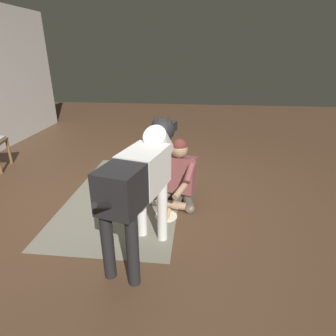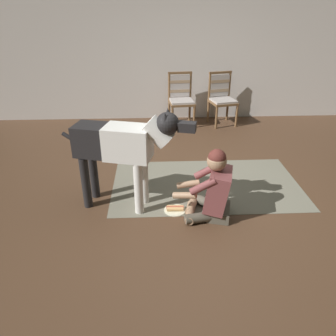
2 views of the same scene
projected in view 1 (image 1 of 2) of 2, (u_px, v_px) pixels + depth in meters
name	position (u px, v px, depth m)	size (l,w,h in m)	color
ground_plane	(146.00, 198.00, 3.67)	(13.93, 13.93, 0.00)	#4C3322
area_rug	(126.00, 195.00, 3.73)	(2.45, 1.42, 0.01)	slate
person_sitting_on_floor	(178.00, 177.00, 3.49)	(0.69, 0.58, 0.82)	#524C40
large_dog	(142.00, 176.00, 2.46)	(1.48, 0.54, 1.20)	silver
hot_dog_on_plate	(166.00, 215.00, 3.25)	(0.26, 0.26, 0.06)	silver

